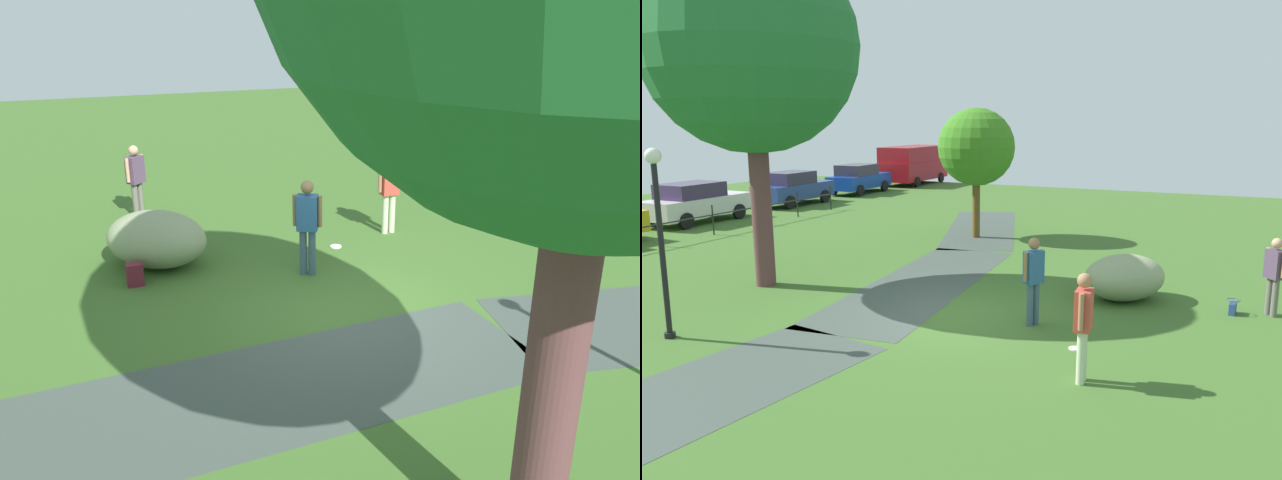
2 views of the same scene
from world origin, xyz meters
The scene contains 9 objects.
ground_plane centered at (0.00, 0.00, 0.00)m, with size 48.00×48.00×0.00m, color #3B6126.
footpath_segment_mid centered at (1.90, 1.82, 0.00)m, with size 8.20×3.19×0.01m.
lawn_boulder centered at (2.61, -2.91, 0.51)m, with size 2.41×2.33×1.02m.
woman_with_handbag centered at (2.75, -5.87, 0.93)m, with size 0.43×0.42×1.62m.
man_near_boulder centered at (0.10, -1.63, 1.01)m, with size 0.48×0.37×1.74m.
passerby_on_path centered at (-2.13, -3.19, 1.00)m, with size 0.52×0.27×1.73m.
handbag_on_grass centered at (2.52, -5.16, 0.14)m, with size 0.33×0.30×0.31m.
backpack_by_boulder centered at (3.08, -2.10, 0.19)m, with size 0.30×0.28×0.40m.
frisbee_on_grass centered at (-0.82, -2.74, 0.01)m, with size 0.23×0.23×0.02m.
Camera 1 is at (3.35, 9.04, 4.89)m, focal length 38.00 mm.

